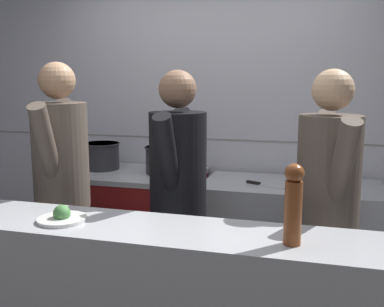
{
  "coord_description": "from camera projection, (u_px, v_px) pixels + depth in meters",
  "views": [
    {
      "loc": [
        0.83,
        -2.17,
        1.67
      ],
      "look_at": [
        0.03,
        0.76,
        1.15
      ],
      "focal_mm": 42.0,
      "sensor_mm": 36.0,
      "label": 1
    }
  ],
  "objects": [
    {
      "name": "chef_sous",
      "position": [
        178.0,
        195.0,
        2.76
      ],
      "size": [
        0.36,
        0.75,
        1.71
      ],
      "rotation": [
        0.0,
        0.0,
        0.03
      ],
      "color": "black",
      "rests_on": "ground_plane"
    },
    {
      "name": "plated_dish_main",
      "position": [
        62.0,
        217.0,
        2.22
      ],
      "size": [
        0.24,
        0.24,
        0.09
      ],
      "color": "white",
      "rests_on": "pass_counter"
    },
    {
      "name": "prep_counter",
      "position": [
        289.0,
        242.0,
        3.39
      ],
      "size": [
        1.3,
        0.65,
        0.89
      ],
      "color": "#B7BABF",
      "rests_on": "ground_plane"
    },
    {
      "name": "pepper_mill",
      "position": [
        293.0,
        203.0,
        1.88
      ],
      "size": [
        0.08,
        0.08,
        0.35
      ],
      "color": "brown",
      "rests_on": "pass_counter"
    },
    {
      "name": "oven_range",
      "position": [
        131.0,
        225.0,
        3.73
      ],
      "size": [
        1.16,
        0.71,
        0.91
      ],
      "color": "maroon",
      "rests_on": "ground_plane"
    },
    {
      "name": "chefs_knife",
      "position": [
        263.0,
        185.0,
        3.28
      ],
      "size": [
        0.33,
        0.16,
        0.02
      ],
      "color": "#B7BABF",
      "rests_on": "prep_counter"
    },
    {
      "name": "chef_line",
      "position": [
        327.0,
        206.0,
        2.52
      ],
      "size": [
        0.43,
        0.75,
        1.71
      ],
      "rotation": [
        0.0,
        0.0,
        0.26
      ],
      "color": "black",
      "rests_on": "ground_plane"
    },
    {
      "name": "wall_back_tiled",
      "position": [
        213.0,
        121.0,
        3.81
      ],
      "size": [
        8.0,
        0.06,
        2.6
      ],
      "color": "silver",
      "rests_on": "ground_plane"
    },
    {
      "name": "chef_head_cook",
      "position": [
        62.0,
        183.0,
        2.95
      ],
      "size": [
        0.42,
        0.77,
        1.76
      ],
      "rotation": [
        0.0,
        0.0,
        0.19
      ],
      "color": "black",
      "rests_on": "ground_plane"
    },
    {
      "name": "sauce_pot",
      "position": [
        165.0,
        159.0,
        3.58
      ],
      "size": [
        0.33,
        0.33,
        0.22
      ],
      "color": "#2D2D33",
      "rests_on": "oven_range"
    },
    {
      "name": "stock_pot",
      "position": [
        101.0,
        155.0,
        3.75
      ],
      "size": [
        0.31,
        0.31,
        0.22
      ],
      "color": "#2D2D33",
      "rests_on": "oven_range"
    }
  ]
}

